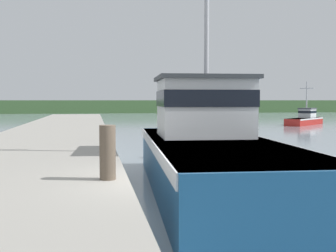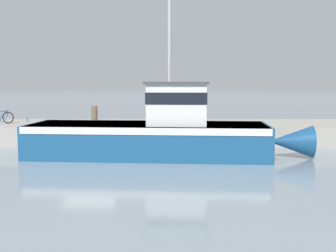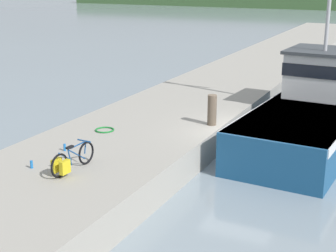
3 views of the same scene
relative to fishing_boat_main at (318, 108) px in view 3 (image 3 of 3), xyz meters
The scene contains 8 objects.
ground_plane 4.05m from the fishing_boat_main, 116.77° to the right, with size 320.00×320.00×0.00m, color #84939E.
dock_pier 6.27m from the fishing_boat_main, 146.13° to the right, with size 5.16×80.00×0.99m, color #A39E93.
fishing_boat_main is the anchor object (origin of this frame).
bicycle_touring 10.45m from the fishing_boat_main, 117.27° to the right, with size 0.49×1.77×0.72m.
mooring_post 4.59m from the fishing_boat_main, 131.10° to the right, with size 0.32×0.32×1.07m, color brown.
hose_coil 8.26m from the fishing_boat_main, 136.62° to the right, with size 0.65×0.65×0.05m, color #197A2D.
water_bottle_by_bike 11.17m from the fishing_boat_main, 121.93° to the right, with size 0.08×0.08×0.21m, color blue.
water_bottle_on_curb 9.92m from the fishing_boat_main, 126.96° to the right, with size 0.08×0.08×0.21m, color blue.
Camera 3 is at (4.91, -16.17, 6.11)m, focal length 55.00 mm.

